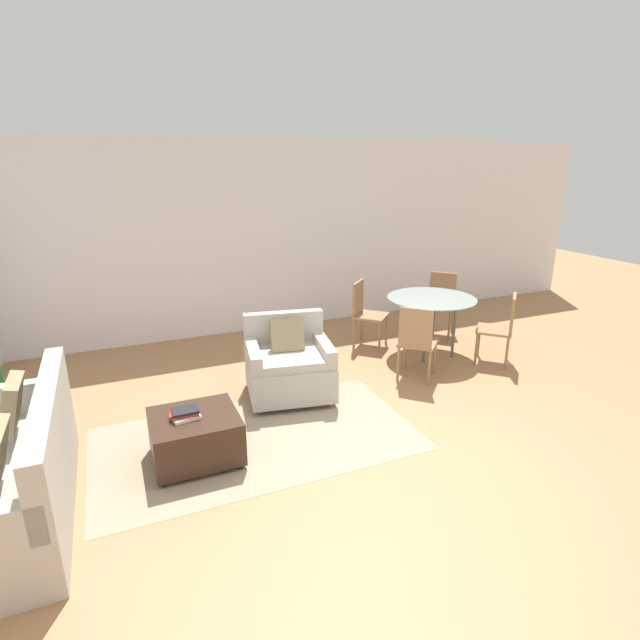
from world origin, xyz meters
TOP-DOWN VIEW (x-y plane):
  - ground_plane at (0.00, 0.00)m, footprint 20.00×20.00m
  - wall_back at (0.00, 3.90)m, footprint 12.00×0.06m
  - area_rug at (-0.91, 0.83)m, footprint 2.91×1.60m
  - couch at (-2.83, 0.51)m, footprint 0.90×1.90m
  - armchair at (-0.33, 1.58)m, footprint 1.01×0.96m
  - ottoman at (-1.48, 0.72)m, footprint 0.72×0.65m
  - book_stack at (-1.55, 0.72)m, footprint 0.26×0.20m
  - tv_remote_primary at (-1.53, 0.82)m, footprint 0.10×0.17m
  - potted_plant at (-3.08, 1.93)m, footprint 0.38×0.38m
  - dining_table at (1.78, 2.00)m, footprint 1.14×1.14m
  - dining_chair_near_left at (1.16, 1.37)m, footprint 0.59×0.59m
  - dining_chair_near_right at (2.41, 1.37)m, footprint 0.59×0.59m
  - dining_chair_far_left at (1.16, 2.63)m, footprint 0.59×0.59m
  - dining_chair_far_right at (2.41, 2.63)m, footprint 0.59×0.59m

SIDE VIEW (x-z plane):
  - ground_plane at x=0.00m, z-range 0.00..0.00m
  - area_rug at x=-0.91m, z-range 0.00..0.01m
  - ottoman at x=-1.48m, z-range 0.02..0.44m
  - potted_plant at x=-3.08m, z-range -0.34..0.81m
  - couch at x=-2.83m, z-range -0.15..0.77m
  - armchair at x=-0.33m, z-range -0.08..0.78m
  - tv_remote_primary at x=-1.53m, z-range 0.42..0.43m
  - book_stack at x=-1.55m, z-range 0.42..0.49m
  - dining_chair_near_left at x=1.16m, z-range 0.07..0.97m
  - dining_chair_near_right at x=2.41m, z-range 0.07..0.97m
  - dining_chair_far_left at x=1.16m, z-range 0.07..0.97m
  - dining_chair_far_right at x=2.41m, z-range 0.07..0.97m
  - dining_table at x=1.78m, z-range 0.30..1.07m
  - wall_back at x=0.00m, z-range 0.00..2.75m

